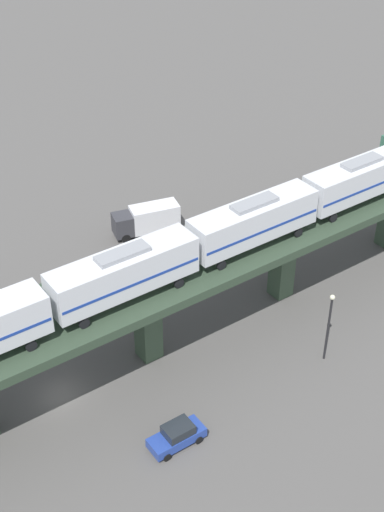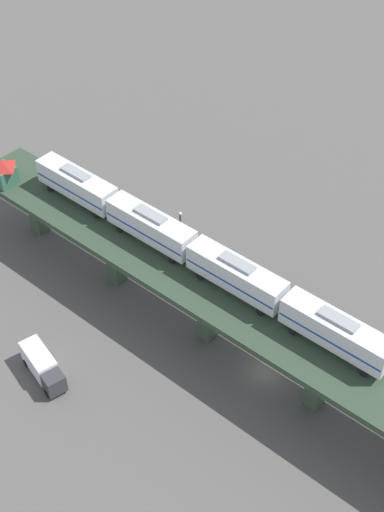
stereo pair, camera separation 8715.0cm
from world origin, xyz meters
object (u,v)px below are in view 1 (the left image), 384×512
Objects in this scene: street_lamp at (329,322)px; delivery_truck at (147,219)px; street_car_blue at (177,435)px; subway_train at (192,245)px.

delivery_truck is at bearing -11.55° from street_lamp.
subway_train is at bearing -56.85° from street_car_blue.
street_lamp reaches higher than street_car_blue.
subway_train is 13.36m from street_lamp.
delivery_truck is 1.06× the size of street_lamp.
delivery_truck reaches higher than street_car_blue.
street_lamp is at bearing -104.09° from street_car_blue.
street_lamp is (-25.19, 5.15, 2.35)m from delivery_truck.
street_car_blue is at bearing 123.15° from subway_train.
street_lamp is at bearing -147.74° from subway_train.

